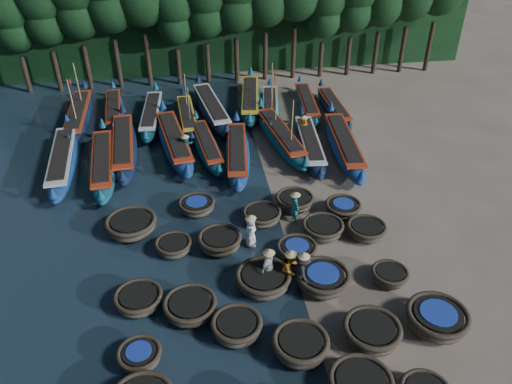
{
  "coord_description": "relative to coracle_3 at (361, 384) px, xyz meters",
  "views": [
    {
      "loc": [
        -4.09,
        -18.56,
        15.04
      ],
      "look_at": [
        -1.07,
        1.72,
        1.3
      ],
      "focal_mm": 35.0,
      "sensor_mm": 36.0,
      "label": 1
    }
  ],
  "objects": [
    {
      "name": "ground",
      "position": [
        -0.88,
        8.93,
        -0.41
      ],
      "size": [
        120.0,
        120.0,
        0.0
      ],
      "primitive_type": "plane",
      "color": "gray",
      "rests_on": "ground"
    },
    {
      "name": "foliage_wall",
      "position": [
        -0.88,
        32.43,
        4.59
      ],
      "size": [
        40.0,
        3.0,
        10.0
      ],
      "primitive_type": "cube",
      "color": "black",
      "rests_on": "ground"
    },
    {
      "name": "coracle_3",
      "position": [
        0.0,
        0.0,
        0.0
      ],
      "size": [
        2.23,
        2.23,
        0.73
      ],
      "rotation": [
        0.0,
        0.0,
        0.09
      ],
      "color": "#4D4130",
      "rests_on": "ground"
    },
    {
      "name": "coracle_5",
      "position": [
        -7.37,
        2.3,
        -0.04
      ],
      "size": [
        1.95,
        1.95,
        0.64
      ],
      "rotation": [
        0.0,
        0.0,
        0.43
      ],
      "color": "#4D4130",
      "rests_on": "ground"
    },
    {
      "name": "coracle_6",
      "position": [
        -3.81,
        3.03,
        0.03
      ],
      "size": [
        2.04,
        2.04,
        0.77
      ],
      "rotation": [
        0.0,
        0.0,
        -0.15
      ],
      "color": "#4D4130",
      "rests_on": "ground"
    },
    {
      "name": "coracle_7",
      "position": [
        -1.65,
        1.83,
        0.07
      ],
      "size": [
        2.45,
        2.45,
        0.84
      ],
      "rotation": [
        0.0,
        0.0,
        -0.35
      ],
      "color": "#4D4130",
      "rests_on": "ground"
    },
    {
      "name": "coracle_8",
      "position": [
        1.1,
        2.02,
        0.06
      ],
      "size": [
        2.62,
        2.62,
        0.83
      ],
      "rotation": [
        0.0,
        0.0,
        0.37
      ],
      "color": "#4D4130",
      "rests_on": "ground"
    },
    {
      "name": "coracle_9",
      "position": [
        3.76,
        2.27,
        0.07
      ],
      "size": [
        2.41,
        2.41,
        0.84
      ],
      "rotation": [
        0.0,
        0.0,
        0.03
      ],
      "color": "#4D4130",
      "rests_on": "ground"
    },
    {
      "name": "coracle_10",
      "position": [
        -7.52,
        5.07,
        -0.02
      ],
      "size": [
        2.24,
        2.24,
        0.69
      ],
      "rotation": [
        0.0,
        0.0,
        -0.27
      ],
      "color": "#4D4130",
      "rests_on": "ground"
    },
    {
      "name": "coracle_11",
      "position": [
        -5.5,
        4.34,
        0.0
      ],
      "size": [
        2.14,
        2.14,
        0.73
      ],
      "rotation": [
        0.0,
        0.0,
        -0.08
      ],
      "color": "#4D4130",
      "rests_on": "ground"
    },
    {
      "name": "coracle_12",
      "position": [
        -2.42,
        5.38,
        0.04
      ],
      "size": [
        2.35,
        2.35,
        0.8
      ],
      "rotation": [
        0.0,
        0.0,
        -0.03
      ],
      "color": "#4D4130",
      "rests_on": "ground"
    },
    {
      "name": "coracle_13",
      "position": [
        0.03,
        5.06,
        0.04
      ],
      "size": [
        2.51,
        2.51,
        0.79
      ],
      "rotation": [
        0.0,
        0.0,
        0.19
      ],
      "color": "#4D4130",
      "rests_on": "ground"
    },
    {
      "name": "coracle_14",
      "position": [
        2.92,
        4.92,
        -0.05
      ],
      "size": [
        1.79,
        1.79,
        0.64
      ],
      "rotation": [
        0.0,
        0.0,
        0.26
      ],
      "color": "#4D4130",
      "rests_on": "ground"
    },
    {
      "name": "coracle_15",
      "position": [
        -6.11,
        8.22,
        -0.05
      ],
      "size": [
        1.93,
        1.93,
        0.63
      ],
      "rotation": [
        0.0,
        0.0,
        -0.29
      ],
      "color": "#4D4130",
      "rests_on": "ground"
    },
    {
      "name": "coracle_16",
      "position": [
        -4.0,
        8.13,
        0.04
      ],
      "size": [
        2.05,
        2.05,
        0.79
      ],
      "rotation": [
        0.0,
        0.0,
        -0.07
      ],
      "color": "#4D4130",
      "rests_on": "ground"
    },
    {
      "name": "coracle_17",
      "position": [
        -0.61,
        7.14,
        -0.05
      ],
      "size": [
        2.2,
        2.2,
        0.64
      ],
      "rotation": [
        0.0,
        0.0,
        0.36
      ],
      "color": "#4D4130",
      "rests_on": "ground"
    },
    {
      "name": "coracle_18",
      "position": [
        0.94,
        8.44,
        -0.02
      ],
      "size": [
        2.32,
        2.32,
        0.7
      ],
      "rotation": [
        0.0,
        0.0,
        0.29
      ],
      "color": "#4D4130",
      "rests_on": "ground"
    },
    {
      "name": "coracle_19",
      "position": [
        2.96,
        8.03,
        -0.02
      ],
      "size": [
        2.09,
        2.09,
        0.68
      ],
      "rotation": [
        0.0,
        0.0,
        0.23
      ],
      "color": "#4D4130",
      "rests_on": "ground"
    },
    {
      "name": "coracle_20",
      "position": [
        -8.09,
        9.97,
        0.04
      ],
      "size": [
        2.91,
        2.91,
        0.81
      ],
      "rotation": [
        0.0,
        0.0,
        -0.34
      ],
      "color": "#4D4130",
      "rests_on": "ground"
    },
    {
      "name": "coracle_21",
      "position": [
        -4.91,
        11.22,
        -0.03
      ],
      "size": [
        2.15,
        2.15,
        0.66
      ],
      "rotation": [
        0.0,
        0.0,
        0.29
      ],
      "color": "#4D4130",
      "rests_on": "ground"
    },
    {
      "name": "coracle_22",
      "position": [
        -1.75,
        9.93,
        -0.04
      ],
      "size": [
        1.93,
        1.93,
        0.66
      ],
      "rotation": [
        0.0,
        0.0,
        0.08
      ],
      "color": "#4D4130",
      "rests_on": "ground"
    },
    {
      "name": "coracle_23",
      "position": [
        0.09,
        10.83,
        0.0
      ],
      "size": [
        2.15,
        2.15,
        0.73
      ],
      "rotation": [
        0.0,
        0.0,
        0.19
      ],
      "color": "#4D4130",
      "rests_on": "ground"
    },
    {
      "name": "coracle_24",
      "position": [
        2.36,
        9.89,
        -0.0
      ],
      "size": [
        1.84,
        1.84,
        0.71
      ],
      "rotation": [
        0.0,
        0.0,
        -0.06
      ],
      "color": "#4D4130",
      "rests_on": "ground"
    },
    {
      "name": "long_boat_0",
      "position": [
        -12.31,
        16.53,
        0.19
      ],
      "size": [
        2.25,
        8.99,
        1.59
      ],
      "rotation": [
        0.0,
        0.0,
        0.08
      ],
      "color": "navy",
      "rests_on": "ground"
    },
    {
      "name": "long_boat_1",
      "position": [
        -10.0,
        15.93,
        0.17
      ],
      "size": [
        2.31,
        8.66,
        1.53
      ],
      "rotation": [
        0.0,
        0.0,
        0.09
      ],
      "color": "#104D5B",
      "rests_on": "ground"
    },
    {
      "name": "long_boat_2",
      "position": [
        -8.97,
        17.77,
        0.2
      ],
      "size": [
        2.23,
        9.15,
        1.61
      ],
      "rotation": [
        0.0,
        0.0,
        0.07
      ],
      "color": "#0F1C37",
      "rests_on": "ground"
    },
    {
      "name": "long_boat_3",
      "position": [
        -5.93,
        17.95,
        0.19
      ],
      "size": [
        2.98,
        8.98,
        1.6
      ],
      "rotation": [
        0.0,
        0.0,
        0.16
      ],
      "color": "navy",
      "rests_on": "ground"
    },
    {
      "name": "long_boat_4",
      "position": [
        -4.0,
        17.31,
        0.08
      ],
      "size": [
        2.24,
        7.36,
        1.31
      ],
      "rotation": [
        0.0,
        0.0,
        0.13
      ],
      "color": "#104D5B",
      "rests_on": "ground"
    },
    {
      "name": "long_boat_5",
      "position": [
        -2.27,
        15.96,
        0.15
      ],
      "size": [
        2.31,
        8.36,
        1.48
      ],
      "rotation": [
        0.0,
        0.0,
        -0.1
      ],
      "color": "navy",
      "rests_on": "ground"
    },
    {
      "name": "long_boat_6",
      "position": [
        0.64,
        17.65,
        0.18
      ],
      "size": [
        2.77,
        8.67,
        3.72
      ],
      "rotation": [
        0.0,
        0.0,
        0.15
      ],
      "color": "#104D5B",
      "rests_on": "ground"
    },
    {
      "name": "long_boat_7",
      "position": [
        2.22,
        16.43,
        0.13
      ],
      "size": [
        2.11,
        8.13,
        1.44
      ],
      "rotation": [
        0.0,
        0.0,
        -0.09
      ],
      "color": "#0F1C37",
      "rests_on": "ground"
    },
    {
      "name": "long_boat_8",
      "position": [
        4.22,
        15.98,
        0.2
      ],
      "size": [
        2.34,
        9.12,
        1.61
      ],
      "rotation": [
        0.0,
        0.0,
        -0.08
      ],
      "color": "navy",
      "rests_on": "ground"
    },
    {
      "name": "long_boat_9",
      "position": [
        -12.26,
        22.56,
        0.19
      ],
      "size": [
        1.79,
        8.98,
        3.82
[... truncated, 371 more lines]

